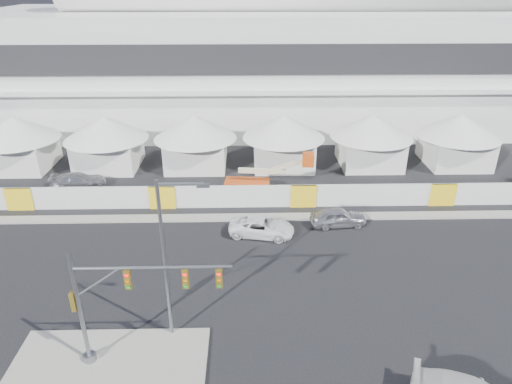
{
  "coord_description": "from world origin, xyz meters",
  "views": [
    {
      "loc": [
        1.15,
        -20.37,
        18.19
      ],
      "look_at": [
        1.85,
        10.0,
        3.57
      ],
      "focal_mm": 32.0,
      "sensor_mm": 36.0,
      "label": 1
    }
  ],
  "objects_px": {
    "lot_car_c": "(78,181)",
    "boom_lift": "(256,182)",
    "pickup_curb": "(262,227)",
    "sedan_silver": "(338,217)",
    "streetlight_median": "(169,251)",
    "traffic_mast": "(116,304)"
  },
  "relations": [
    {
      "from": "traffic_mast",
      "to": "boom_lift",
      "type": "height_order",
      "value": "traffic_mast"
    },
    {
      "from": "lot_car_c",
      "to": "streetlight_median",
      "type": "relative_size",
      "value": 0.53
    },
    {
      "from": "pickup_curb",
      "to": "boom_lift",
      "type": "height_order",
      "value": "boom_lift"
    },
    {
      "from": "streetlight_median",
      "to": "boom_lift",
      "type": "xyz_separation_m",
      "value": [
        4.82,
        18.03,
        -4.4
      ]
    },
    {
      "from": "lot_car_c",
      "to": "traffic_mast",
      "type": "relative_size",
      "value": 0.63
    },
    {
      "from": "lot_car_c",
      "to": "boom_lift",
      "type": "relative_size",
      "value": 0.61
    },
    {
      "from": "pickup_curb",
      "to": "traffic_mast",
      "type": "height_order",
      "value": "traffic_mast"
    },
    {
      "from": "traffic_mast",
      "to": "pickup_curb",
      "type": "bearing_deg",
      "value": 59.06
    },
    {
      "from": "pickup_curb",
      "to": "lot_car_c",
      "type": "distance_m",
      "value": 19.1
    },
    {
      "from": "pickup_curb",
      "to": "sedan_silver",
      "type": "bearing_deg",
      "value": -67.48
    },
    {
      "from": "sedan_silver",
      "to": "boom_lift",
      "type": "xyz_separation_m",
      "value": [
        -6.41,
        6.09,
        0.34
      ]
    },
    {
      "from": "sedan_silver",
      "to": "boom_lift",
      "type": "distance_m",
      "value": 8.85
    },
    {
      "from": "streetlight_median",
      "to": "traffic_mast",
      "type": "bearing_deg",
      "value": -141.17
    },
    {
      "from": "pickup_curb",
      "to": "boom_lift",
      "type": "bearing_deg",
      "value": 12.44
    },
    {
      "from": "lot_car_c",
      "to": "pickup_curb",
      "type": "bearing_deg",
      "value": -129.7
    },
    {
      "from": "streetlight_median",
      "to": "boom_lift",
      "type": "relative_size",
      "value": 1.16
    },
    {
      "from": "pickup_curb",
      "to": "traffic_mast",
      "type": "xyz_separation_m",
      "value": [
        -7.51,
        -12.53,
        3.08
      ]
    },
    {
      "from": "pickup_curb",
      "to": "boom_lift",
      "type": "relative_size",
      "value": 0.62
    },
    {
      "from": "lot_car_c",
      "to": "sedan_silver",
      "type": "bearing_deg",
      "value": -120.07
    },
    {
      "from": "traffic_mast",
      "to": "boom_lift",
      "type": "bearing_deg",
      "value": 70.14
    },
    {
      "from": "sedan_silver",
      "to": "traffic_mast",
      "type": "bearing_deg",
      "value": 129.78
    },
    {
      "from": "sedan_silver",
      "to": "streetlight_median",
      "type": "distance_m",
      "value": 17.07
    }
  ]
}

